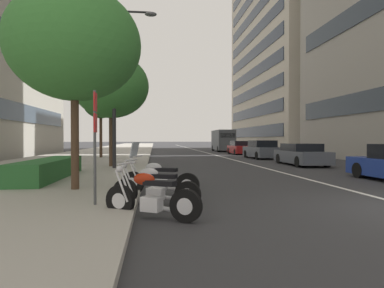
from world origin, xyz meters
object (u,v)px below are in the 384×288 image
at_px(car_following_behind, 301,155).
at_px(street_tree_mid_sidewalk, 111,86).
at_px(street_lamp_with_banners, 120,73).
at_px(street_tree_near_plaza_corner, 101,104).
at_px(parking_sign_by_curb, 95,133).
at_px(street_tree_by_lamp_post, 74,45).
at_px(car_lead_in_lane, 262,150).
at_px(motorcycle_nearest_camera, 158,180).
at_px(motorcycle_second_in_row, 151,198).
at_px(delivery_van_ahead, 223,140).
at_px(motorcycle_by_sign_pole, 155,189).
at_px(car_far_down_avenue, 240,148).

distance_m(car_following_behind, street_tree_mid_sidewalk, 11.70).
bearing_deg(street_tree_mid_sidewalk, car_following_behind, -82.79).
xyz_separation_m(street_lamp_with_banners, street_tree_near_plaza_corner, (10.01, 2.49, -0.50)).
bearing_deg(car_following_behind, street_tree_near_plaza_corner, 61.23).
height_order(parking_sign_by_curb, street_tree_near_plaza_corner, street_tree_near_plaza_corner).
bearing_deg(parking_sign_by_curb, street_tree_by_lamp_post, 21.93).
xyz_separation_m(car_following_behind, car_lead_in_lane, (7.07, 0.15, 0.06)).
bearing_deg(motorcycle_nearest_camera, street_lamp_with_banners, -56.45).
distance_m(motorcycle_second_in_row, street_lamp_with_banners, 11.24).
bearing_deg(delivery_van_ahead, motorcycle_nearest_camera, 166.77).
bearing_deg(motorcycle_by_sign_pole, car_far_down_avenue, -86.50).
distance_m(motorcycle_by_sign_pole, car_following_behind, 14.45).
height_order(parking_sign_by_curb, street_lamp_with_banners, street_lamp_with_banners).
relative_size(car_far_down_avenue, delivery_van_ahead, 0.69).
distance_m(motorcycle_nearest_camera, street_tree_by_lamp_post, 4.45).
distance_m(car_far_down_avenue, street_tree_by_lamp_post, 26.77).
relative_size(car_lead_in_lane, street_tree_near_plaza_corner, 0.84).
bearing_deg(car_following_behind, street_lamp_with_banners, 104.99).
height_order(motorcycle_by_sign_pole, street_tree_mid_sidewalk, street_tree_mid_sidewalk).
distance_m(car_following_behind, car_lead_in_lane, 7.08).
xyz_separation_m(motorcycle_by_sign_pole, car_far_down_avenue, (26.07, -8.75, 0.25)).
bearing_deg(car_lead_in_lane, car_far_down_avenue, -3.06).
bearing_deg(street_tree_by_lamp_post, car_far_down_avenue, -24.44).
height_order(motorcycle_second_in_row, street_tree_mid_sidewalk, street_tree_mid_sidewalk).
xyz_separation_m(motorcycle_by_sign_pole, delivery_van_ahead, (34.67, -8.75, 1.04)).
height_order(car_following_behind, car_far_down_avenue, car_far_down_avenue).
height_order(motorcycle_second_in_row, street_lamp_with_banners, street_lamp_with_banners).
bearing_deg(motorcycle_by_sign_pole, motorcycle_nearest_camera, -71.65).
distance_m(motorcycle_second_in_row, car_far_down_avenue, 28.73).
bearing_deg(delivery_van_ahead, street_tree_near_plaza_corner, 141.97).
height_order(car_following_behind, car_lead_in_lane, car_lead_in_lane).
bearing_deg(parking_sign_by_curb, car_following_behind, -39.97).
bearing_deg(street_tree_by_lamp_post, car_lead_in_lane, -33.05).
relative_size(car_following_behind, delivery_van_ahead, 0.76).
bearing_deg(car_lead_in_lane, street_tree_by_lamp_post, 144.96).
bearing_deg(street_tree_mid_sidewalk, parking_sign_by_curb, -174.68).
bearing_deg(motorcycle_by_sign_pole, delivery_van_ahead, -82.11).
height_order(car_lead_in_lane, street_tree_near_plaza_corner, street_tree_near_plaza_corner).
height_order(motorcycle_second_in_row, delivery_van_ahead, delivery_van_ahead).
xyz_separation_m(motorcycle_second_in_row, motorcycle_nearest_camera, (2.69, -0.17, 0.03)).
relative_size(car_lead_in_lane, car_far_down_avenue, 1.04).
bearing_deg(delivery_van_ahead, car_lead_in_lane, -179.13).
xyz_separation_m(car_lead_in_lane, street_tree_near_plaza_corner, (0.40, 12.75, 3.60)).
bearing_deg(car_following_behind, motorcycle_second_in_row, 146.64).
height_order(street_lamp_with_banners, street_tree_by_lamp_post, street_lamp_with_banners).
bearing_deg(street_lamp_with_banners, delivery_van_ahead, -22.02).
xyz_separation_m(motorcycle_second_in_row, parking_sign_by_curb, (0.81, 1.19, 1.27)).
distance_m(motorcycle_by_sign_pole, street_tree_by_lamp_post, 4.80).
xyz_separation_m(motorcycle_second_in_row, car_lead_in_lane, (19.84, -8.68, 0.27)).
xyz_separation_m(car_far_down_avenue, parking_sign_by_curb, (-26.54, 10.02, 1.03)).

